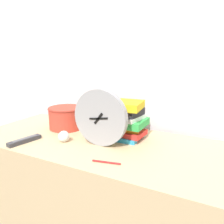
% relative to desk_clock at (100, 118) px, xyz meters
% --- Properties ---
extents(wall_back, '(6.00, 0.04, 2.40)m').
position_rel_desk_clock_xyz_m(wall_back, '(-0.08, 0.41, 0.34)').
color(wall_back, silver).
rests_on(wall_back, ground_plane).
extents(desk, '(1.31, 0.60, 0.72)m').
position_rel_desk_clock_xyz_m(desk, '(-0.08, 0.04, -0.50)').
color(desk, tan).
rests_on(desk, ground_plane).
extents(desk_clock, '(0.28, 0.04, 0.28)m').
position_rel_desk_clock_xyz_m(desk_clock, '(0.00, 0.00, 0.00)').
color(desk_clock, '#99999E').
rests_on(desk_clock, desk).
extents(book_stack, '(0.25, 0.22, 0.21)m').
position_rel_desk_clock_xyz_m(book_stack, '(0.06, 0.16, -0.04)').
color(book_stack, '#2D9ED1').
rests_on(book_stack, desk).
extents(basket, '(0.21, 0.21, 0.13)m').
position_rel_desk_clock_xyz_m(basket, '(-0.33, 0.14, -0.07)').
color(basket, '#C63D2D').
rests_on(basket, desk).
extents(tv_remote, '(0.07, 0.18, 0.02)m').
position_rel_desk_clock_xyz_m(tv_remote, '(-0.37, -0.15, -0.13)').
color(tv_remote, '#333338').
rests_on(tv_remote, desk).
extents(crumpled_paper_ball, '(0.06, 0.06, 0.06)m').
position_rel_desk_clock_xyz_m(crumpled_paper_ball, '(-0.19, -0.05, -0.11)').
color(crumpled_paper_ball, white).
rests_on(crumpled_paper_ball, desk).
extents(pen, '(0.12, 0.03, 0.01)m').
position_rel_desk_clock_xyz_m(pen, '(0.12, -0.16, -0.14)').
color(pen, '#B21E1E').
rests_on(pen, desk).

